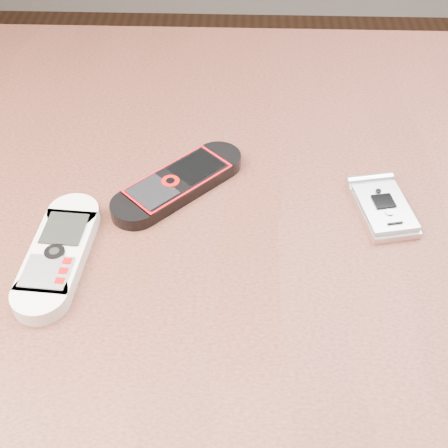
% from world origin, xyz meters
% --- Properties ---
extents(table, '(1.20, 0.80, 0.75)m').
position_xyz_m(table, '(0.00, 0.00, 0.64)').
color(table, black).
rests_on(table, ground).
extents(nokia_white, '(0.06, 0.15, 0.02)m').
position_xyz_m(nokia_white, '(-0.14, -0.04, 0.76)').
color(nokia_white, silver).
rests_on(nokia_white, table).
extents(nokia_black_red, '(0.14, 0.14, 0.02)m').
position_xyz_m(nokia_black_red, '(-0.04, 0.06, 0.76)').
color(nokia_black_red, black).
rests_on(nokia_black_red, table).
extents(motorola_razr, '(0.06, 0.10, 0.01)m').
position_xyz_m(motorola_razr, '(0.16, 0.03, 0.76)').
color(motorola_razr, silver).
rests_on(motorola_razr, table).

